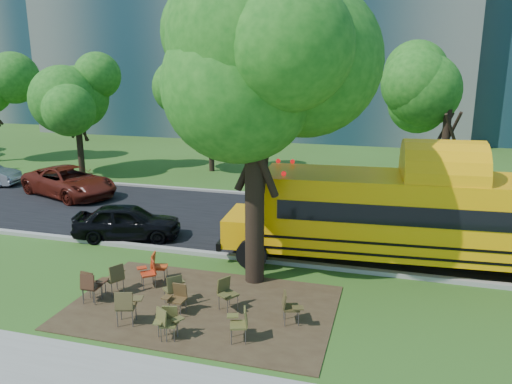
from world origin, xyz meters
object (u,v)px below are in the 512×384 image
(chair_6, at_px, (241,321))
(bg_car_red, at_px, (69,182))
(chair_12, at_px, (226,291))
(chair_3, at_px, (177,296))
(chair_0, at_px, (91,285))
(main_tree, at_px, (254,71))
(school_bus, at_px, (433,216))
(chair_9, at_px, (149,271))
(chair_4, at_px, (166,320))
(chair_5, at_px, (168,320))
(chair_10, at_px, (157,264))
(chair_8, at_px, (116,276))
(chair_2, at_px, (126,304))
(chair_7, at_px, (289,305))
(chair_1, at_px, (91,282))
(black_car, at_px, (127,222))
(chair_11, at_px, (174,287))

(chair_6, bearing_deg, bg_car_red, 31.74)
(chair_12, bearing_deg, chair_3, -33.26)
(chair_6, bearing_deg, chair_0, 63.20)
(main_tree, distance_m, school_bus, 7.18)
(chair_9, bearing_deg, bg_car_red, 8.73)
(chair_4, bearing_deg, bg_car_red, 162.87)
(main_tree, relative_size, chair_5, 12.26)
(chair_6, distance_m, chair_10, 4.18)
(chair_4, distance_m, chair_6, 1.75)
(chair_4, xyz_separation_m, chair_8, (-2.41, 1.77, 0.07))
(chair_2, xyz_separation_m, chair_8, (-1.18, 1.44, -0.01))
(chair_4, xyz_separation_m, chair_6, (1.70, 0.40, 0.01))
(chair_3, relative_size, chair_5, 1.04)
(bg_car_red, bearing_deg, chair_6, -109.74)
(main_tree, distance_m, chair_12, 5.93)
(chair_2, height_order, chair_7, chair_2)
(chair_1, bearing_deg, chair_10, 63.03)
(black_car, bearing_deg, chair_5, -158.18)
(school_bus, height_order, chair_2, school_bus)
(chair_10, xyz_separation_m, chair_11, (1.14, -1.28, 0.01))
(chair_7, bearing_deg, chair_10, -125.18)
(school_bus, bearing_deg, chair_8, -156.73)
(chair_6, height_order, black_car, black_car)
(chair_2, distance_m, chair_12, 2.54)
(chair_12, bearing_deg, chair_0, -48.60)
(chair_2, bearing_deg, black_car, 102.97)
(chair_1, height_order, chair_3, chair_1)
(main_tree, height_order, chair_12, main_tree)
(chair_5, height_order, bg_car_red, bg_car_red)
(chair_10, relative_size, chair_12, 1.01)
(chair_0, height_order, chair_2, chair_2)
(black_car, bearing_deg, chair_7, -137.77)
(chair_3, distance_m, chair_8, 2.21)
(chair_5, bearing_deg, chair_3, -88.55)
(chair_11, bearing_deg, chair_1, 144.02)
(chair_4, relative_size, chair_7, 0.96)
(main_tree, relative_size, chair_11, 10.69)
(chair_2, distance_m, chair_8, 1.86)
(chair_2, bearing_deg, chair_5, -29.15)
(chair_0, bearing_deg, chair_9, 50.49)
(chair_6, bearing_deg, chair_2, 73.74)
(chair_6, distance_m, black_car, 8.36)
(chair_0, distance_m, bg_car_red, 12.26)
(chair_8, xyz_separation_m, chair_9, (0.68, 0.70, -0.05))
(chair_12, height_order, bg_car_red, bg_car_red)
(chair_7, relative_size, black_car, 0.22)
(main_tree, relative_size, school_bus, 0.79)
(black_car, bearing_deg, bg_car_red, 36.22)
(chair_8, xyz_separation_m, chair_10, (0.74, 1.10, -0.02))
(chair_5, bearing_deg, chair_12, -129.77)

